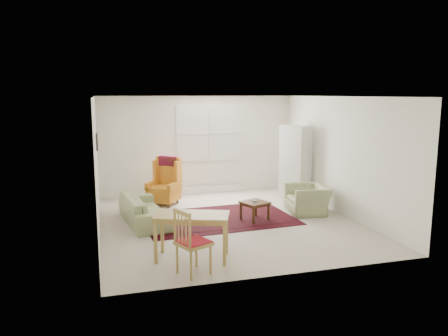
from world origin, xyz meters
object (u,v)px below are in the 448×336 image
object	(u,v)px
desk_chair	(194,241)
armchair	(308,197)
coffee_table	(255,211)
stool	(167,198)
desk	(192,237)
sofa	(145,204)
cabinet	(295,163)
wingback_chair	(163,181)

from	to	relation	value
desk_chair	armchair	bearing A→B (deg)	-74.50
coffee_table	stool	xyz separation A→B (m)	(-1.56, 1.60, 0.00)
desk	armchair	bearing A→B (deg)	33.42
coffee_table	stool	distance (m)	2.23
sofa	cabinet	size ratio (longest dim) A/B	1.03
sofa	desk	distance (m)	2.26
armchair	cabinet	bearing A→B (deg)	175.30
wingback_chair	cabinet	size ratio (longest dim) A/B	0.61
armchair	coffee_table	xyz separation A→B (m)	(-1.30, -0.23, -0.16)
coffee_table	desk	size ratio (longest dim) A/B	0.42
desk	desk_chair	xyz separation A→B (m)	(-0.09, -0.56, 0.12)
coffee_table	wingback_chair	bearing A→B (deg)	131.54
sofa	stool	xyz separation A→B (m)	(0.61, 1.12, -0.18)
stool	desk	size ratio (longest dim) A/B	0.35
armchair	desk_chair	bearing A→B (deg)	-43.36
stool	cabinet	distance (m)	3.19
armchair	stool	xyz separation A→B (m)	(-2.86, 1.37, -0.16)
wingback_chair	desk	size ratio (longest dim) A/B	0.97
armchair	stool	bearing A→B (deg)	-108.50
sofa	armchair	xyz separation A→B (m)	(3.46, -0.25, -0.01)
cabinet	desk	distance (m)	4.55
sofa	armchair	world-z (taller)	sofa
sofa	cabinet	distance (m)	3.88
armchair	coffee_table	size ratio (longest dim) A/B	1.93
armchair	coffee_table	distance (m)	1.33
armchair	desk_chair	size ratio (longest dim) A/B	0.96
coffee_table	desk_chair	bearing A→B (deg)	-127.48
sofa	coffee_table	bearing A→B (deg)	-109.49
armchair	cabinet	distance (m)	1.36
wingback_chair	stool	xyz separation A→B (m)	(0.04, -0.21, -0.35)
sofa	desk_chair	bearing A→B (deg)	-178.66
stool	desk_chair	size ratio (longest dim) A/B	0.41
armchair	cabinet	world-z (taller)	cabinet
sofa	stool	distance (m)	1.29
wingback_chair	cabinet	distance (m)	3.19
wingback_chair	desk_chair	bearing A→B (deg)	-56.56
coffee_table	sofa	bearing A→B (deg)	167.60
desk_chair	sofa	bearing A→B (deg)	-15.57
coffee_table	cabinet	distance (m)	2.24
desk_chair	wingback_chair	bearing A→B (deg)	-26.18
stool	coffee_table	bearing A→B (deg)	-45.68
sofa	desk	world-z (taller)	sofa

